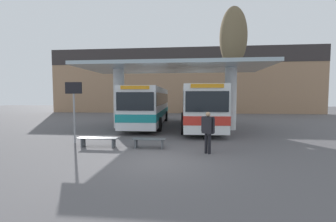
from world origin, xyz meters
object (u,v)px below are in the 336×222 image
Objects in this scene: pedestrian_waiting at (208,128)px; poplar_tree_behind_left at (233,38)px; waiting_bench_mid_platform at (149,141)px; info_sign_platform at (74,100)px; transit_bus_center_bay at (200,105)px; transit_bus_left_bay at (149,105)px; waiting_bench_near_pillar at (98,140)px; parked_car_street at (206,108)px.

pedestrian_waiting is 0.15× the size of poplar_tree_behind_left.
info_sign_platform is (-4.13, 0.78, 1.93)m from waiting_bench_mid_platform.
transit_bus_center_bay is 6.73× the size of waiting_bench_mid_platform.
transit_bus_center_bay is at bearing -118.98° from poplar_tree_behind_left.
transit_bus_center_bay is at bearing 162.09° from transit_bus_left_bay.
info_sign_platform reaches higher than waiting_bench_mid_platform.
info_sign_platform reaches higher than pedestrian_waiting.
waiting_bench_near_pillar is 0.60× the size of info_sign_platform.
poplar_tree_behind_left is (3.63, 6.55, 6.75)m from transit_bus_center_bay.
transit_bus_left_bay is 8.64m from waiting_bench_near_pillar.
pedestrian_waiting is at bearing -103.72° from poplar_tree_behind_left.
poplar_tree_behind_left is at bearing 112.80° from pedestrian_waiting.
waiting_bench_mid_platform is 4.63m from info_sign_platform.
poplar_tree_behind_left reaches higher than info_sign_platform.
waiting_bench_near_pillar is 20.05m from parked_car_street.
transit_bus_left_bay is 5.79× the size of waiting_bench_near_pillar.
pedestrian_waiting reaches higher than waiting_bench_near_pillar.
transit_bus_center_bay is at bearing 43.90° from info_sign_platform.
poplar_tree_behind_left is 2.53× the size of parked_car_street.
transit_bus_left_bay is 8.10m from info_sign_platform.
waiting_bench_mid_platform is 0.88× the size of pedestrian_waiting.
pedestrian_waiting is at bearing 112.91° from transit_bus_left_bay.
transit_bus_center_bay reaches higher than pedestrian_waiting.
info_sign_platform is 1.78× the size of pedestrian_waiting.
transit_bus_left_bay is 11.70m from poplar_tree_behind_left.
waiting_bench_near_pillar is at bearing 52.50° from transit_bus_center_bay.
pedestrian_waiting is at bearing -15.06° from waiting_bench_mid_platform.
waiting_bench_near_pillar is 18.30m from poplar_tree_behind_left.
parked_car_street is at bearing 66.09° from info_sign_platform.
transit_bus_center_bay is 8.04m from pedestrian_waiting.
waiting_bench_near_pillar is 2.51m from waiting_bench_mid_platform.
transit_bus_center_bay is 11.79m from parked_car_street.
pedestrian_waiting is at bearing -12.47° from info_sign_platform.
info_sign_platform is (-6.76, -6.50, 0.50)m from transit_bus_center_bay.
transit_bus_center_bay is at bearing 54.84° from waiting_bench_near_pillar.
waiting_bench_near_pillar is at bearing 180.00° from waiting_bench_mid_platform.
parked_car_street reaches higher than pedestrian_waiting.
parked_car_street is (5.57, 10.50, -0.75)m from transit_bus_left_bay.
poplar_tree_behind_left is (8.76, 13.84, 8.17)m from waiting_bench_near_pillar.
pedestrian_waiting is (5.20, -0.73, 0.75)m from waiting_bench_near_pillar.
poplar_tree_behind_left is at bearing -121.33° from transit_bus_center_bay.
transit_bus_center_bay is 7.88m from waiting_bench_mid_platform.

